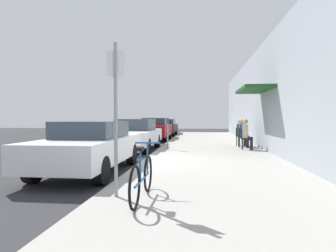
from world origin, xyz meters
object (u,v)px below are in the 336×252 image
object	(u,v)px
parked_car_3	(165,127)
cafe_chair_1	(242,136)
street_sign	(116,107)
seated_patron_1	(243,132)
parked_car_0	(91,146)
seated_patron_0	(247,133)
cafe_chair_2	(240,135)
parking_meter	(168,131)
bicycle_0	(142,178)
parked_car_1	(136,134)
parked_car_2	(156,129)
cafe_chair_0	(245,138)
seated_patron_2	(241,131)

from	to	relation	value
parked_car_3	cafe_chair_1	xyz separation A→B (m)	(4.82, -10.48, -0.09)
street_sign	seated_patron_1	bearing A→B (deg)	68.52
parked_car_0	seated_patron_0	bearing A→B (deg)	45.52
cafe_chair_2	seated_patron_0	bearing A→B (deg)	-88.04
street_sign	seated_patron_0	size ratio (longest dim) A/B	2.02
parking_meter	cafe_chair_1	size ratio (longest dim) A/B	1.52
parked_car_0	seated_patron_0	size ratio (longest dim) A/B	3.41
bicycle_0	cafe_chair_1	size ratio (longest dim) A/B	1.97
parked_car_1	parked_car_2	world-z (taller)	parked_car_2
parked_car_1	cafe_chair_1	xyz separation A→B (m)	(4.82, 0.62, -0.10)
cafe_chair_0	seated_patron_1	xyz separation A→B (m)	(0.06, 0.98, 0.19)
parked_car_1	seated_patron_0	world-z (taller)	parked_car_1
seated_patron_0	seated_patron_2	world-z (taller)	same
parked_car_1	parked_car_0	bearing A→B (deg)	-90.00
cafe_chair_1	seated_patron_2	distance (m)	0.67
parking_meter	cafe_chair_0	size ratio (longest dim) A/B	1.52
parked_car_3	cafe_chair_1	bearing A→B (deg)	-65.29
seated_patron_1	parking_meter	bearing A→B (deg)	-158.19
parked_car_2	seated_patron_1	size ratio (longest dim) A/B	3.41
seated_patron_2	bicycle_0	bearing A→B (deg)	-107.21
street_sign	seated_patron_0	bearing A→B (deg)	66.02
cafe_chair_0	cafe_chair_1	distance (m)	0.98
cafe_chair_0	parking_meter	bearing A→B (deg)	-173.74
street_sign	seated_patron_2	world-z (taller)	street_sign
parked_car_2	seated_patron_0	xyz separation A→B (m)	(4.88, -6.19, 0.06)
parked_car_1	bicycle_0	world-z (taller)	parked_car_1
parking_meter	parked_car_2	bearing A→B (deg)	103.34
bicycle_0	parked_car_1	bearing A→B (deg)	103.69
parked_car_3	seated_patron_0	xyz separation A→B (m)	(4.88, -11.47, 0.10)
bicycle_0	cafe_chair_2	xyz separation A→B (m)	(2.85, 9.40, 0.14)
parking_meter	seated_patron_0	distance (m)	3.35
cafe_chair_0	seated_patron_1	size ratio (longest dim) A/B	0.67
parked_car_2	seated_patron_2	world-z (taller)	parked_car_2
parking_meter	cafe_chair_1	world-z (taller)	parking_meter
bicycle_0	seated_patron_0	distance (m)	8.29
bicycle_0	seated_patron_2	xyz separation A→B (m)	(2.91, 9.38, 0.34)
cafe_chair_0	cafe_chair_1	xyz separation A→B (m)	(-0.00, 0.98, 0.00)
parked_car_3	parking_meter	world-z (taller)	parking_meter
parked_car_3	cafe_chair_0	world-z (taller)	parked_car_3
parking_meter	parked_car_3	bearing A→B (deg)	97.47
cafe_chair_2	seated_patron_2	size ratio (longest dim) A/B	0.67
parking_meter	seated_patron_2	bearing A→B (deg)	30.59
parked_car_0	parked_car_3	size ratio (longest dim) A/B	1.00
parked_car_0	seated_patron_0	xyz separation A→B (m)	(4.88, 4.97, 0.10)
bicycle_0	parked_car_3	bearing A→B (deg)	95.88
parking_meter	street_sign	size ratio (longest dim) A/B	0.51
cafe_chair_0	parked_car_1	bearing A→B (deg)	175.76
parked_car_2	parking_meter	size ratio (longest dim) A/B	3.33
seated_patron_2	parked_car_2	bearing A→B (deg)	136.92
seated_patron_1	cafe_chair_2	world-z (taller)	seated_patron_1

